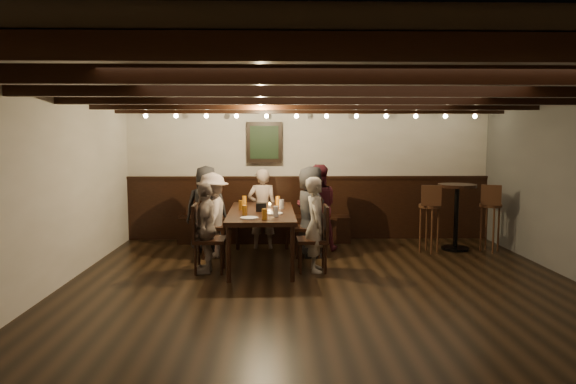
{
  "coord_description": "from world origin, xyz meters",
  "views": [
    {
      "loc": [
        -0.6,
        -5.74,
        1.82
      ],
      "look_at": [
        -0.43,
        1.3,
        1.08
      ],
      "focal_mm": 32.0,
      "sensor_mm": 36.0,
      "label": 1
    }
  ],
  "objects_px": {
    "person_bench_centre": "(262,209)",
    "bar_stool_left": "(429,227)",
    "person_bench_left": "(206,208)",
    "person_bench_right": "(317,207)",
    "dining_table": "(261,215)",
    "person_left_far": "(206,228)",
    "chair_left_far": "(208,251)",
    "person_right_near": "(310,212)",
    "chair_left_near": "(215,238)",
    "person_left_near": "(213,215)",
    "high_top_table": "(456,207)",
    "person_right_far": "(316,224)",
    "chair_right_far": "(313,251)",
    "chair_right_near": "(308,238)",
    "bar_stool_right": "(490,227)"
  },
  "relations": [
    {
      "from": "person_bench_centre",
      "to": "dining_table",
      "type": "bearing_deg",
      "value": 90.0
    },
    {
      "from": "dining_table",
      "to": "person_bench_right",
      "type": "xyz_separation_m",
      "value": [
        0.89,
        0.91,
        -0.01
      ]
    },
    {
      "from": "bar_stool_right",
      "to": "chair_right_far",
      "type": "bearing_deg",
      "value": -134.95
    },
    {
      "from": "chair_left_far",
      "to": "person_left_far",
      "type": "bearing_deg",
      "value": -90.0
    },
    {
      "from": "chair_left_near",
      "to": "high_top_table",
      "type": "distance_m",
      "value": 3.93
    },
    {
      "from": "chair_right_far",
      "to": "person_right_far",
      "type": "relative_size",
      "value": 0.7
    },
    {
      "from": "chair_left_near",
      "to": "chair_right_near",
      "type": "relative_size",
      "value": 1.07
    },
    {
      "from": "dining_table",
      "to": "person_left_far",
      "type": "relative_size",
      "value": 1.69
    },
    {
      "from": "bar_stool_left",
      "to": "high_top_table",
      "type": "bearing_deg",
      "value": 32.71
    },
    {
      "from": "chair_left_near",
      "to": "person_bench_left",
      "type": "xyz_separation_m",
      "value": [
        -0.19,
        0.45,
        0.39
      ]
    },
    {
      "from": "chair_right_far",
      "to": "dining_table",
      "type": "bearing_deg",
      "value": 57.96
    },
    {
      "from": "person_right_far",
      "to": "person_bench_right",
      "type": "bearing_deg",
      "value": -6.34
    },
    {
      "from": "chair_right_near",
      "to": "dining_table",
      "type": "bearing_deg",
      "value": 122.02
    },
    {
      "from": "person_bench_right",
      "to": "high_top_table",
      "type": "bearing_deg",
      "value": 178.11
    },
    {
      "from": "chair_left_near",
      "to": "chair_right_far",
      "type": "relative_size",
      "value": 1.09
    },
    {
      "from": "person_right_far",
      "to": "dining_table",
      "type": "bearing_deg",
      "value": 59.04
    },
    {
      "from": "bar_stool_left",
      "to": "bar_stool_right",
      "type": "xyz_separation_m",
      "value": [
        1.0,
        0.05,
        0.0
      ]
    },
    {
      "from": "dining_table",
      "to": "bar_stool_left",
      "type": "xyz_separation_m",
      "value": [
        2.66,
        0.67,
        -0.31
      ]
    },
    {
      "from": "person_bench_left",
      "to": "person_bench_right",
      "type": "relative_size",
      "value": 0.99
    },
    {
      "from": "person_bench_left",
      "to": "high_top_table",
      "type": "relative_size",
      "value": 1.28
    },
    {
      "from": "person_right_near",
      "to": "high_top_table",
      "type": "xyz_separation_m",
      "value": [
        2.41,
        0.41,
        0.01
      ]
    },
    {
      "from": "person_bench_right",
      "to": "bar_stool_right",
      "type": "height_order",
      "value": "person_bench_right"
    },
    {
      "from": "dining_table",
      "to": "high_top_table",
      "type": "height_order",
      "value": "high_top_table"
    },
    {
      "from": "person_bench_centre",
      "to": "bar_stool_left",
      "type": "relative_size",
      "value": 1.21
    },
    {
      "from": "chair_right_far",
      "to": "person_bench_right",
      "type": "xyz_separation_m",
      "value": [
        0.16,
        1.35,
        0.42
      ]
    },
    {
      "from": "person_right_near",
      "to": "bar_stool_left",
      "type": "bearing_deg",
      "value": -84.74
    },
    {
      "from": "person_left_far",
      "to": "high_top_table",
      "type": "distance_m",
      "value": 4.12
    },
    {
      "from": "person_bench_left",
      "to": "person_bench_centre",
      "type": "xyz_separation_m",
      "value": [
        0.9,
        0.16,
        -0.03
      ]
    },
    {
      "from": "person_left_near",
      "to": "high_top_table",
      "type": "height_order",
      "value": "person_left_near"
    },
    {
      "from": "chair_right_far",
      "to": "person_bench_right",
      "type": "height_order",
      "value": "person_bench_right"
    },
    {
      "from": "person_bench_centre",
      "to": "high_top_table",
      "type": "distance_m",
      "value": 3.18
    },
    {
      "from": "person_right_near",
      "to": "bar_stool_right",
      "type": "distance_m",
      "value": 2.94
    },
    {
      "from": "person_bench_centre",
      "to": "person_left_near",
      "type": "bearing_deg",
      "value": 38.66
    },
    {
      "from": "person_bench_left",
      "to": "person_right_far",
      "type": "relative_size",
      "value": 1.07
    },
    {
      "from": "person_left_near",
      "to": "bar_stool_left",
      "type": "distance_m",
      "value": 3.43
    },
    {
      "from": "person_bench_centre",
      "to": "high_top_table",
      "type": "height_order",
      "value": "person_bench_centre"
    },
    {
      "from": "chair_right_near",
      "to": "person_bench_centre",
      "type": "height_order",
      "value": "person_bench_centre"
    },
    {
      "from": "chair_left_near",
      "to": "chair_right_near",
      "type": "xyz_separation_m",
      "value": [
        1.44,
        0.02,
        -0.02
      ]
    },
    {
      "from": "chair_right_far",
      "to": "person_left_far",
      "type": "xyz_separation_m",
      "value": [
        -1.47,
        -0.02,
        0.34
      ]
    },
    {
      "from": "chair_left_far",
      "to": "person_right_near",
      "type": "distance_m",
      "value": 1.77
    },
    {
      "from": "person_bench_centre",
      "to": "chair_left_far",
      "type": "bearing_deg",
      "value": 64.37
    },
    {
      "from": "chair_left_near",
      "to": "person_left_near",
      "type": "height_order",
      "value": "person_left_near"
    },
    {
      "from": "chair_right_near",
      "to": "person_right_near",
      "type": "bearing_deg",
      "value": -90.0
    },
    {
      "from": "chair_right_far",
      "to": "person_left_far",
      "type": "distance_m",
      "value": 1.51
    },
    {
      "from": "person_bench_left",
      "to": "person_left_near",
      "type": "relative_size",
      "value": 1.06
    },
    {
      "from": "person_left_far",
      "to": "person_right_far",
      "type": "distance_m",
      "value": 1.5
    },
    {
      "from": "chair_left_near",
      "to": "person_bench_left",
      "type": "height_order",
      "value": "person_bench_left"
    },
    {
      "from": "person_bench_left",
      "to": "person_bench_right",
      "type": "distance_m",
      "value": 1.8
    },
    {
      "from": "dining_table",
      "to": "chair_right_far",
      "type": "height_order",
      "value": "chair_right_far"
    },
    {
      "from": "chair_left_far",
      "to": "person_bench_left",
      "type": "bearing_deg",
      "value": -172.39
    }
  ]
}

